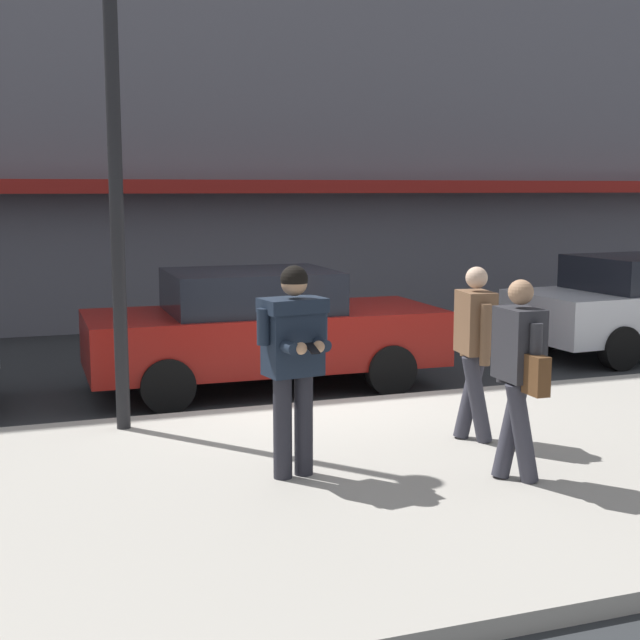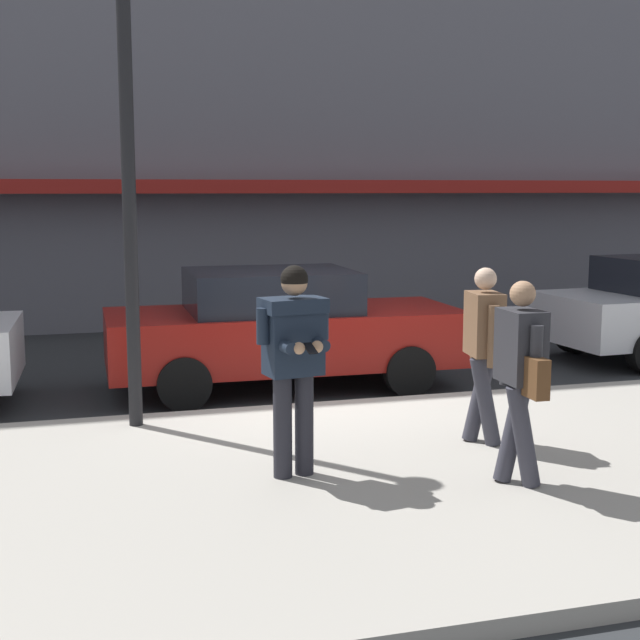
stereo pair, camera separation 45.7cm
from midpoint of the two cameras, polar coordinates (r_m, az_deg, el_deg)
The scene contains 8 objects.
ground_plane at distance 10.50m, azimuth 1.08°, elevation -5.74°, with size 80.00×80.00×0.00m, color #2B2D30.
sidewalk at distance 8.34m, azimuth 13.65°, elevation -9.26°, with size 32.00×5.30×0.14m, color #A8A399.
curb_paint_line at distance 10.87m, azimuth 6.06°, elevation -5.27°, with size 28.00×0.12×0.01m, color silver.
parked_sedan_mid at distance 11.45m, azimuth -1.35°, elevation -0.51°, with size 4.53×1.99×1.54m.
man_texting_on_phone at distance 7.43m, azimuth 0.06°, elevation -1.80°, with size 0.64×0.62×1.81m.
pedestrian_with_bag at distance 7.48m, azimuth 14.48°, elevation -3.14°, with size 0.33×0.72×1.70m.
pedestrian_dark_coat at distance 8.63m, azimuth 11.94°, elevation -1.52°, with size 0.37×0.60×1.70m.
street_lamp_post at distance 9.14m, azimuth -10.83°, elevation 11.86°, with size 0.36×0.36×4.88m.
Camera 2 is at (-2.78, -9.80, 2.57)m, focal length 50.00 mm.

